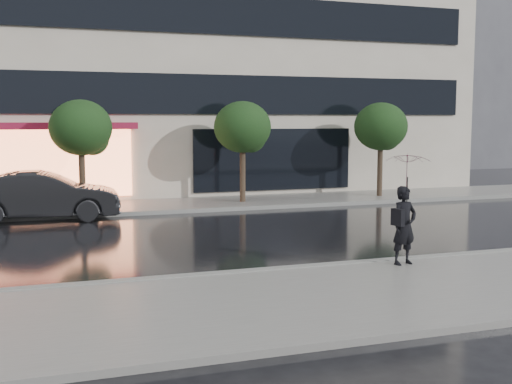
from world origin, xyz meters
name	(u,v)px	position (x,y,z in m)	size (l,w,h in m)	color
ground	(250,265)	(0.00, 0.00, 0.00)	(120.00, 120.00, 0.00)	black
sidewalk_near	(307,300)	(0.00, -3.25, 0.06)	(60.00, 4.50, 0.12)	slate
sidewalk_far	(165,205)	(0.00, 10.25, 0.06)	(60.00, 3.50, 0.12)	slate
curb_near	(265,272)	(0.00, -1.00, 0.07)	(60.00, 0.25, 0.14)	gray
curb_far	(174,211)	(0.00, 8.50, 0.07)	(60.00, 0.25, 0.14)	gray
bg_building_right	(461,57)	(26.00, 28.00, 8.00)	(12.00, 12.00, 16.00)	#4C4C54
tree_mid_west	(83,130)	(-2.94, 10.03, 2.92)	(2.20, 2.20, 3.99)	#33261C
tree_mid_east	(244,129)	(3.06, 10.03, 2.92)	(2.20, 2.20, 3.99)	#33261C
tree_far_east	(382,128)	(9.06, 10.03, 2.92)	(2.20, 2.20, 3.99)	#33261C
parked_car	(43,196)	(-4.35, 8.30, 0.80)	(1.70, 4.89, 1.61)	black
pedestrian_with_umbrella	(406,192)	(3.09, -1.49, 1.72)	(1.16, 1.17, 2.44)	black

